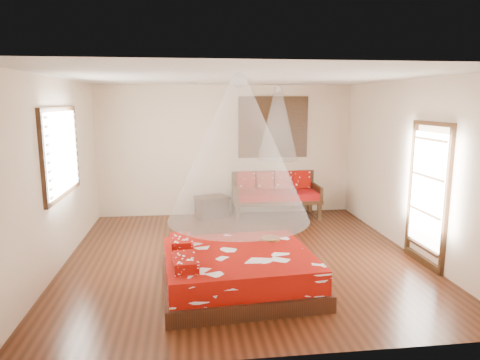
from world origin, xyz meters
name	(u,v)px	position (x,y,z in m)	size (l,w,h in m)	color
room	(242,170)	(0.00, 0.00, 1.40)	(5.54, 5.54, 2.84)	#32170B
bed	(237,271)	(-0.22, -1.16, 0.25)	(2.11, 1.94, 0.63)	black
daybed	(275,192)	(1.03, 2.38, 0.52)	(1.83, 0.81, 0.96)	black
storage_chest	(212,207)	(-0.34, 2.45, 0.23)	(0.79, 0.69, 0.46)	black
shutter_panel	(273,127)	(1.03, 2.72, 1.90)	(1.52, 0.06, 1.32)	black
window_left	(62,152)	(-2.71, 0.20, 1.70)	(0.10, 1.74, 1.34)	black
glazed_door	(427,195)	(2.72, -0.60, 1.07)	(0.08, 1.02, 2.16)	black
wine_tray	(271,236)	(0.32, -0.68, 0.56)	(0.26, 0.26, 0.21)	brown
mosquito_net_main	(239,150)	(-0.20, -1.16, 1.85)	(1.82, 1.82, 1.80)	white
mosquito_net_daybed	(278,124)	(1.03, 2.25, 2.00)	(0.84, 0.84, 1.50)	white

